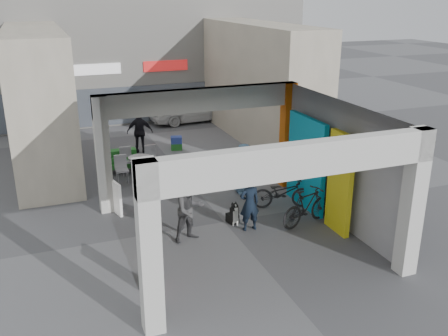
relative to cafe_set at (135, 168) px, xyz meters
name	(u,v)px	position (x,y,z in m)	size (l,w,h in m)	color
ground	(224,222)	(1.65, -4.57, -0.35)	(90.00, 90.00, 0.00)	#59595E
arcade_canopy	(255,152)	(2.19, -5.40, 1.95)	(6.40, 6.45, 6.40)	beige
far_building	(126,38)	(1.65, 9.42, 3.64)	(18.00, 4.08, 8.00)	silver
plaza_bldg_left	(39,98)	(-2.85, 2.93, 2.15)	(2.00, 9.00, 5.00)	#BCB09B
plaza_bldg_right	(259,83)	(6.15, 2.93, 2.15)	(2.00, 9.00, 5.00)	#BCB09B
bollard_left	(152,183)	(0.17, -1.98, 0.11)	(0.09, 0.09, 0.93)	gray
bollard_center	(202,179)	(1.77, -2.23, 0.12)	(0.09, 0.09, 0.93)	gray
bollard_right	(245,173)	(3.26, -2.29, 0.14)	(0.09, 0.09, 0.98)	gray
advert_board_near	(150,270)	(-1.10, -7.23, 0.16)	(0.16, 0.56, 1.00)	silver
advert_board_far	(117,198)	(-1.10, -2.94, 0.16)	(0.21, 0.55, 1.00)	silver
cafe_set	(135,168)	(0.00, 0.00, 0.00)	(1.64, 1.32, 0.99)	#A9A9AE
produce_stand	(123,163)	(-0.29, 0.69, -0.03)	(1.22, 0.66, 0.80)	black
crate_stack	(176,143)	(2.27, 2.61, -0.07)	(0.52, 0.44, 0.56)	#19591F
border_collie	(234,215)	(1.86, -4.77, -0.07)	(0.26, 0.50, 0.70)	black
man_with_dog	(249,204)	(2.12, -5.26, 0.43)	(0.57, 0.37, 1.56)	black
man_back_turned	(189,210)	(0.42, -5.25, 0.51)	(0.84, 0.66, 1.73)	#3E3E41
man_elderly	(244,168)	(3.05, -2.71, 0.48)	(0.81, 0.53, 1.66)	#5983AD
man_crates	(140,132)	(0.79, 2.73, 0.53)	(1.03, 0.43, 1.76)	black
bicycle_front	(282,193)	(3.66, -4.23, 0.13)	(0.64, 1.83, 0.96)	black
bicycle_rear	(307,207)	(3.76, -5.52, 0.19)	(0.51, 1.79, 1.08)	black
white_van	(189,109)	(4.17, 6.93, 0.33)	(1.60, 3.97, 1.35)	silver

